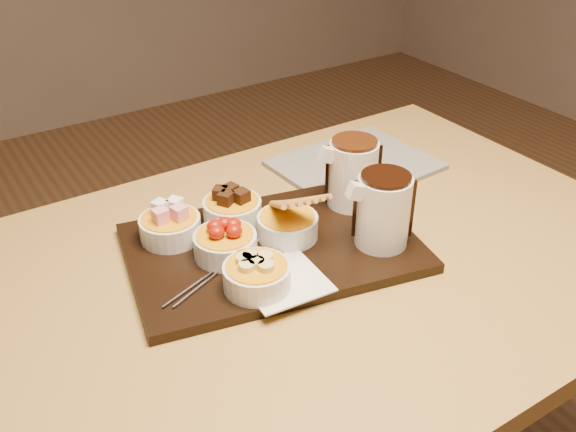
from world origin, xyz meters
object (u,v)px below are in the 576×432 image
pitcher_dark_chocolate (383,211)px  newspaper (355,165)px  serving_board (273,248)px  bowl_strawberries (225,245)px  pitcher_milk_chocolate (353,174)px  dining_table (303,308)px

pitcher_dark_chocolate → newspaper: bearing=71.7°
serving_board → newspaper: bearing=40.8°
serving_board → pitcher_dark_chocolate: size_ratio=3.90×
bowl_strawberries → pitcher_milk_chocolate: bearing=4.5°
dining_table → newspaper: 0.36m
bowl_strawberries → pitcher_dark_chocolate: size_ratio=0.85×
pitcher_dark_chocolate → pitcher_milk_chocolate: (0.04, 0.13, 0.00)m
dining_table → pitcher_dark_chocolate: bearing=-21.6°
pitcher_milk_chocolate → pitcher_dark_chocolate: bearing=-94.4°
bowl_strawberries → newspaper: 0.41m
pitcher_dark_chocolate → newspaper: 0.31m
serving_board → pitcher_dark_chocolate: pitcher_dark_chocolate is taller
pitcher_dark_chocolate → bowl_strawberries: bearing=167.3°
pitcher_dark_chocolate → pitcher_milk_chocolate: 0.13m
serving_board → bowl_strawberries: bowl_strawberries is taller
bowl_strawberries → newspaper: bearing=22.1°
pitcher_dark_chocolate → pitcher_milk_chocolate: bearing=85.6°
dining_table → bowl_strawberries: bowl_strawberries is taller
serving_board → pitcher_milk_chocolate: bearing=21.8°
dining_table → serving_board: 0.12m
bowl_strawberries → newspaper: bowl_strawberries is taller
bowl_strawberries → pitcher_milk_chocolate: pitcher_milk_chocolate is taller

